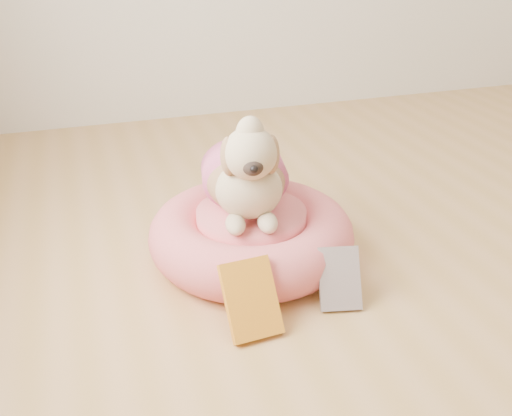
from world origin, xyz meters
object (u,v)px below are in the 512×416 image
object	(u,v)px
pet_bed	(251,234)
book_white	(339,278)
dog	(245,156)
book_yellow	(251,299)

from	to	relation	value
pet_bed	book_white	size ratio (longest dim) A/B	3.65
dog	book_white	distance (m)	0.48
book_yellow	book_white	world-z (taller)	book_yellow
dog	book_yellow	world-z (taller)	dog
pet_bed	dog	distance (m)	0.27
book_yellow	book_white	size ratio (longest dim) A/B	1.17
book_white	dog	bearing A→B (deg)	129.46
pet_bed	dog	world-z (taller)	dog
book_yellow	book_white	distance (m)	0.29
dog	book_white	bearing A→B (deg)	-52.14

